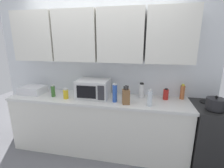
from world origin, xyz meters
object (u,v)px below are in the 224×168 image
at_px(stove_range, 218,137).
at_px(bottle_green_oil, 53,91).
at_px(bottle_yellow_mustard, 66,94).
at_px(bottle_clear_tall, 150,98).
at_px(microwave, 93,89).
at_px(dish_rack, 33,90).
at_px(bottle_blue_cleaner, 115,93).
at_px(knife_block, 126,97).
at_px(bottle_white_jar, 141,90).
at_px(kettle, 215,104).
at_px(bottle_spice_jar, 182,92).
at_px(bottle_red_sauce, 166,94).

xyz_separation_m(stove_range, bottle_green_oil, (-2.47, -0.06, 0.54)).
relative_size(bottle_yellow_mustard, bottle_clear_tall, 0.70).
distance_m(microwave, dish_rack, 1.07).
relative_size(microwave, bottle_blue_cleaner, 1.77).
bearing_deg(bottle_yellow_mustard, knife_block, -1.43).
xyz_separation_m(bottle_green_oil, bottle_white_jar, (1.37, 0.23, 0.02)).
height_order(dish_rack, bottle_yellow_mustard, bottle_yellow_mustard).
xyz_separation_m(bottle_white_jar, bottle_blue_cleaner, (-0.37, -0.27, 0.02)).
height_order(kettle, bottle_green_oil, bottle_green_oil).
distance_m(microwave, bottle_green_oil, 0.64).
height_order(bottle_yellow_mustard, bottle_clear_tall, bottle_clear_tall).
height_order(stove_range, bottle_white_jar, bottle_white_jar).
xyz_separation_m(bottle_white_jar, bottle_spice_jar, (0.61, 0.05, -0.00)).
relative_size(bottle_red_sauce, bottle_spice_jar, 0.73).
height_order(kettle, bottle_blue_cleaner, bottle_blue_cleaner).
height_order(microwave, bottle_red_sauce, microwave).
relative_size(knife_block, bottle_blue_cleaner, 1.00).
height_order(dish_rack, bottle_green_oil, bottle_green_oil).
relative_size(bottle_white_jar, bottle_spice_jar, 1.00).
xyz_separation_m(stove_range, bottle_white_jar, (-1.10, 0.17, 0.56)).
bearing_deg(bottle_yellow_mustard, kettle, -0.82).
relative_size(bottle_green_oil, bottle_spice_jar, 0.85).
bearing_deg(bottle_green_oil, microwave, 7.81).
bearing_deg(kettle, bottle_green_oil, 178.05).
bearing_deg(bottle_clear_tall, dish_rack, 174.72).
height_order(stove_range, microwave, microwave).
bearing_deg(kettle, bottle_red_sauce, 152.75).
distance_m(dish_rack, bottle_clear_tall, 1.93).
distance_m(microwave, bottle_spice_jar, 1.36).
xyz_separation_m(stove_range, knife_block, (-1.31, -0.13, 0.55)).
bearing_deg(bottle_white_jar, bottle_green_oil, -170.28).
height_order(bottle_green_oil, bottle_spice_jar, bottle_spice_jar).
distance_m(dish_rack, bottle_blue_cleaner, 1.43).
height_order(dish_rack, bottle_spice_jar, bottle_spice_jar).
relative_size(bottle_green_oil, bottle_white_jar, 0.84).
bearing_deg(bottle_red_sauce, knife_block, -153.33).
distance_m(stove_range, bottle_clear_tall, 1.14).
relative_size(microwave, dish_rack, 1.26).
bearing_deg(bottle_clear_tall, bottle_green_oil, 176.34).
xyz_separation_m(stove_range, bottle_clear_tall, (-0.98, -0.16, 0.56)).
xyz_separation_m(kettle, bottle_blue_cleaner, (-1.30, 0.05, 0.05)).
bearing_deg(microwave, bottle_red_sauce, 6.59).
relative_size(dish_rack, bottle_green_oil, 1.92).
distance_m(bottle_white_jar, bottle_red_sauce, 0.36).
xyz_separation_m(kettle, bottle_red_sauce, (-0.57, 0.29, -0.01)).
relative_size(kettle, bottle_spice_jar, 0.94).
height_order(bottle_white_jar, bottle_spice_jar, bottle_white_jar).
relative_size(bottle_yellow_mustard, bottle_red_sauce, 0.95).
distance_m(bottle_yellow_mustard, bottle_white_jar, 1.17).
distance_m(bottle_green_oil, bottle_red_sauce, 1.75).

